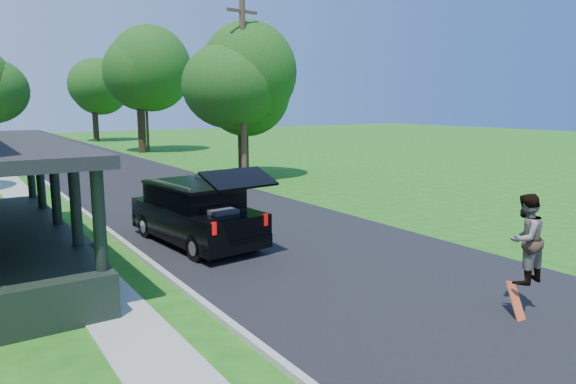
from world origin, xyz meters
TOP-DOWN VIEW (x-y plane):
  - ground at (0.00, 0.00)m, footprint 140.00×140.00m
  - street at (0.00, 20.00)m, footprint 8.00×120.00m
  - curb at (-4.05, 20.00)m, footprint 0.15×120.00m
  - sidewalk at (-5.60, 20.00)m, footprint 1.30×120.00m
  - black_suv at (-2.22, 5.18)m, footprint 2.38×5.25m
  - skateboarder at (0.93, -3.00)m, footprint 0.87×0.69m
  - skateboard at (0.74, -3.04)m, footprint 0.46×0.53m
  - tree_right_near at (5.47, 16.49)m, footprint 5.88×6.07m
  - tree_right_mid at (5.48, 34.02)m, footprint 8.14×8.30m
  - tree_right_far at (5.44, 49.55)m, footprint 7.02×6.70m
  - utility_pole_near at (4.50, 14.53)m, footprint 1.77×0.34m
  - utility_pole_far at (6.32, 34.92)m, footprint 1.41×0.55m

SIDE VIEW (x-z plane):
  - ground at x=0.00m, z-range 0.00..0.00m
  - street at x=0.00m, z-range -0.01..0.01m
  - curb at x=-4.05m, z-range -0.06..0.06m
  - sidewalk at x=-5.60m, z-range -0.01..0.01m
  - skateboard at x=0.74m, z-range -0.07..0.61m
  - black_suv at x=-2.22m, z-range -0.28..2.10m
  - skateboarder at x=0.93m, z-range 0.63..2.37m
  - utility_pole_near at x=4.50m, z-range 0.15..9.28m
  - utility_pole_far at x=6.32m, z-range 0.13..9.34m
  - tree_right_near at x=5.47m, z-range 1.33..9.29m
  - tree_right_far at x=5.44m, z-range 1.51..10.67m
  - tree_right_mid at x=5.48m, z-range 1.84..12.75m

